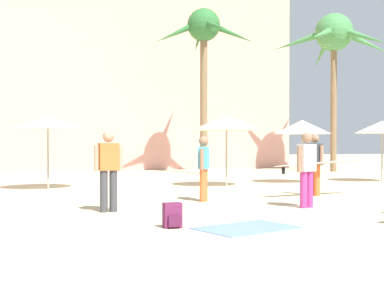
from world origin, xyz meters
name	(u,v)px	position (x,y,z in m)	size (l,w,h in m)	color
ground	(240,285)	(0.00, 0.00, 0.00)	(120.00, 120.00, 0.00)	beige
hotel_pink	(137,39)	(5.56, 28.13, 8.13)	(16.40, 10.02, 16.26)	#DB9989
palm_tree_far_left	(204,37)	(6.58, 18.59, 6.48)	(4.94, 5.01, 7.86)	brown
palm_tree_left	(334,39)	(13.62, 18.34, 6.81)	(5.77, 6.00, 8.14)	brown
cafe_umbrella_0	(48,123)	(-1.03, 12.08, 2.07)	(2.32, 2.32, 2.26)	gray
cafe_umbrella_1	(302,127)	(7.82, 11.78, 2.03)	(2.05, 2.05, 2.28)	gray
cafe_umbrella_2	(382,127)	(10.99, 11.38, 2.05)	(2.01, 2.01, 2.28)	gray
cafe_umbrella_4	(227,123)	(4.66, 11.31, 2.12)	(2.30, 2.30, 2.38)	gray
beach_towel	(248,228)	(1.57, 3.15, 0.01)	(1.63, 1.10, 0.01)	#6684E0
backpack	(172,216)	(0.41, 3.61, 0.20)	(0.30, 0.24, 0.42)	#621F46
person_mid_right	(317,162)	(5.69, 7.50, 0.91)	(3.07, 0.94, 1.69)	orange
person_far_right	(204,166)	(2.33, 7.27, 0.87)	(0.39, 0.57, 1.60)	orange
person_near_right	(307,166)	(4.02, 5.31, 0.91)	(0.60, 0.34, 1.66)	#B7337F
person_near_left	(109,167)	(-0.23, 6.02, 0.92)	(0.61, 0.26, 1.68)	#3D3D42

